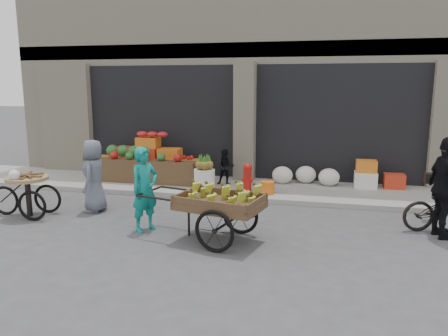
% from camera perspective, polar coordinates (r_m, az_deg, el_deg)
% --- Properties ---
extents(ground, '(80.00, 80.00, 0.00)m').
position_cam_1_polar(ground, '(7.48, -4.63, -10.33)').
color(ground, '#424244').
rests_on(ground, ground).
extents(sidewalk, '(18.00, 2.20, 0.12)m').
position_cam_1_polar(sidewalk, '(11.26, 1.82, -2.67)').
color(sidewalk, gray).
rests_on(sidewalk, ground).
extents(building, '(14.00, 6.45, 7.00)m').
position_cam_1_polar(building, '(14.83, 5.05, 13.46)').
color(building, beige).
rests_on(building, ground).
extents(fruit_display, '(3.10, 1.12, 1.24)m').
position_cam_1_polar(fruit_display, '(12.12, -9.46, 1.12)').
color(fruit_display, red).
rests_on(fruit_display, sidewalk).
extents(pineapple_bin, '(0.52, 0.52, 0.50)m').
position_cam_1_polar(pineapple_bin, '(10.89, -2.57, -1.47)').
color(pineapple_bin, silver).
rests_on(pineapple_bin, sidewalk).
extents(fire_hydrant, '(0.22, 0.22, 0.71)m').
position_cam_1_polar(fire_hydrant, '(10.57, 3.09, -1.12)').
color(fire_hydrant, '#A5140F').
rests_on(fire_hydrant, sidewalk).
extents(orange_bucket, '(0.32, 0.32, 0.30)m').
position_cam_1_polar(orange_bucket, '(10.49, 5.72, -2.55)').
color(orange_bucket, orange).
rests_on(orange_bucket, sidewalk).
extents(right_bay_goods, '(3.35, 0.60, 0.70)m').
position_cam_1_polar(right_bay_goods, '(11.56, 15.25, -0.93)').
color(right_bay_goods, silver).
rests_on(right_bay_goods, sidewalk).
extents(seated_person, '(0.51, 0.43, 0.93)m').
position_cam_1_polar(seated_person, '(11.31, 0.20, 0.13)').
color(seated_person, black).
rests_on(seated_person, sidewalk).
extents(banana_cart, '(2.57, 1.48, 1.01)m').
position_cam_1_polar(banana_cart, '(7.55, -0.92, -4.19)').
color(banana_cart, brown).
rests_on(banana_cart, ground).
extents(vendor_woman, '(0.61, 0.69, 1.58)m').
position_cam_1_polar(vendor_woman, '(8.20, -10.32, -2.76)').
color(vendor_woman, '#107F77').
rests_on(vendor_woman, ground).
extents(tricycle_cart, '(1.44, 0.90, 0.95)m').
position_cam_1_polar(tricycle_cart, '(9.87, -24.27, -2.59)').
color(tricycle_cart, '#9E7F51').
rests_on(tricycle_cart, ground).
extents(vendor_grey, '(0.61, 0.83, 1.55)m').
position_cam_1_polar(vendor_grey, '(9.71, -16.62, -0.99)').
color(vendor_grey, slate).
rests_on(vendor_grey, ground).
extents(cyclist, '(0.68, 1.14, 1.82)m').
position_cam_1_polar(cyclist, '(8.59, 26.95, -2.34)').
color(cyclist, black).
rests_on(cyclist, ground).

